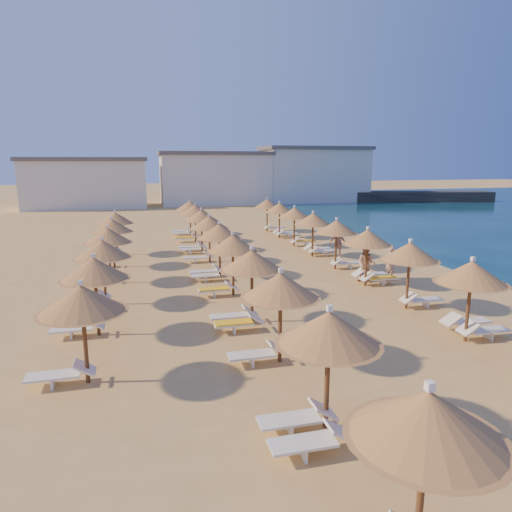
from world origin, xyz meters
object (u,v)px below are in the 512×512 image
object	(u,v)px
jetty	(390,197)
parasol_row_west	(225,238)
parasol_row_east	(351,233)
beachgoer_b	(366,264)
beachgoer_a	(390,263)
beachgoer_c	(338,244)

from	to	relation	value
jetty	parasol_row_west	distance (m)	52.02
parasol_row_east	parasol_row_west	world-z (taller)	same
beachgoer_b	parasol_row_east	bearing A→B (deg)	145.51
parasol_row_west	beachgoer_a	world-z (taller)	parasol_row_west
jetty	beachgoer_a	bearing A→B (deg)	-107.68
beachgoer_b	parasol_row_west	bearing A→B (deg)	-149.30
parasol_row_west	beachgoer_b	xyz separation A→B (m)	(6.98, -1.22, -1.44)
parasol_row_east	beachgoer_a	size ratio (longest dim) A/B	19.94
parasol_row_east	beachgoer_c	bearing A→B (deg)	72.95
jetty	parasol_row_east	xyz separation A→B (m)	(-25.99, -40.46, 1.63)
parasol_row_west	beachgoer_a	distance (m)	8.68
parasol_row_west	beachgoer_b	distance (m)	7.24
parasol_row_east	jetty	bearing A→B (deg)	57.28
beachgoer_b	beachgoer_c	bearing A→B (deg)	119.82
parasol_row_west	beachgoer_c	bearing A→B (deg)	30.68
parasol_row_west	parasol_row_east	bearing A→B (deg)	0.00
beachgoer_b	beachgoer_c	size ratio (longest dim) A/B	1.07
jetty	beachgoer_a	world-z (taller)	beachgoer_a
parasol_row_west	jetty	bearing A→B (deg)	51.09
jetty	parasol_row_east	bearing A→B (deg)	-110.15
parasol_row_east	beachgoer_a	world-z (taller)	parasol_row_east
beachgoer_b	beachgoer_a	size ratio (longest dim) A/B	1.07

